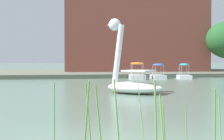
# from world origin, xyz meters

# --- Properties ---
(shore_bank_far) EXTENTS (127.11, 18.26, 0.40)m
(shore_bank_far) POSITION_xyz_m (0.00, 36.74, 0.20)
(shore_bank_far) COLOR #5B6051
(shore_bank_far) RESTS_ON ground_plane
(swan_boat) EXTENTS (3.36, 3.29, 4.03)m
(swan_boat) POSITION_xyz_m (3.07, 11.66, 0.79)
(swan_boat) COLOR white
(swan_boat) RESTS_ON ground_plane
(pedal_boat_orange) EXTENTS (1.71, 2.45, 1.56)m
(pedal_boat_orange) POSITION_xyz_m (7.18, 26.05, 0.43)
(pedal_boat_orange) COLOR white
(pedal_boat_orange) RESTS_ON ground_plane
(pedal_boat_blue) EXTENTS (1.37, 2.36, 1.44)m
(pedal_boat_blue) POSITION_xyz_m (9.28, 26.31, 0.44)
(pedal_boat_blue) COLOR white
(pedal_boat_blue) RESTS_ON ground_plane
(pedal_boat_cyan) EXTENTS (1.50, 2.20, 1.46)m
(pedal_boat_cyan) POSITION_xyz_m (11.73, 25.92, 0.43)
(pedal_boat_cyan) COLOR white
(pedal_boat_cyan) RESTS_ON ground_plane
(apartment_block) EXTENTS (18.23, 13.75, 10.58)m
(apartment_block) POSITION_xyz_m (10.21, 40.60, 5.69)
(apartment_block) COLOR brown
(apartment_block) RESTS_ON shore_bank_far
(reed_clump_foreground) EXTENTS (3.27, 1.66, 1.45)m
(reed_clump_foreground) POSITION_xyz_m (0.10, -0.67, 0.65)
(reed_clump_foreground) COLOR #669942
(reed_clump_foreground) RESTS_ON ground_plane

